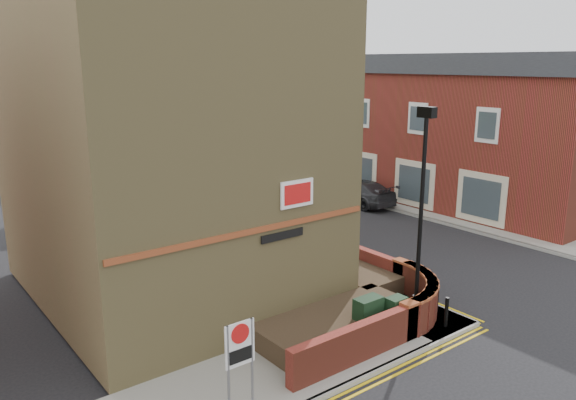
% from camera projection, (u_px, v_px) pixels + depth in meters
% --- Properties ---
extents(ground, '(120.00, 120.00, 0.00)m').
position_uv_depth(ground, '(410.00, 357.00, 14.84)').
color(ground, black).
rests_on(ground, ground).
extents(pavement_corner, '(13.00, 3.00, 0.12)m').
position_uv_depth(pavement_corner, '(270.00, 375.00, 13.90)').
color(pavement_corner, gray).
rests_on(pavement_corner, ground).
extents(pavement_main, '(2.00, 32.00, 0.12)m').
position_uv_depth(pavement_main, '(190.00, 215.00, 28.30)').
color(pavement_main, gray).
rests_on(pavement_main, ground).
extents(pavement_far, '(4.00, 40.00, 0.12)m').
position_uv_depth(pavement_far, '(384.00, 195.00, 32.53)').
color(pavement_far, gray).
rests_on(pavement_far, ground).
extents(kerb_main_near, '(0.15, 32.00, 0.12)m').
position_uv_depth(kerb_main_near, '(207.00, 212.00, 28.89)').
color(kerb_main_near, gray).
rests_on(kerb_main_near, ground).
extents(kerb_main_far, '(0.15, 40.00, 0.12)m').
position_uv_depth(kerb_main_far, '(359.00, 200.00, 31.34)').
color(kerb_main_far, gray).
rests_on(kerb_main_far, ground).
extents(yellow_lines_main, '(0.28, 32.00, 0.01)m').
position_uv_depth(yellow_lines_main, '(211.00, 212.00, 29.05)').
color(yellow_lines_main, gold).
rests_on(yellow_lines_main, ground).
extents(corner_building, '(8.95, 10.40, 13.60)m').
position_uv_depth(corner_building, '(165.00, 106.00, 17.80)').
color(corner_building, olive).
rests_on(corner_building, ground).
extents(garden_wall, '(6.80, 6.00, 1.20)m').
position_uv_depth(garden_wall, '(345.00, 323.00, 16.76)').
color(garden_wall, maroon).
rests_on(garden_wall, ground).
extents(lamppost, '(0.25, 0.50, 6.30)m').
position_uv_depth(lamppost, '(421.00, 216.00, 15.91)').
color(lamppost, black).
rests_on(lamppost, pavement_corner).
extents(utility_cabinet_large, '(0.80, 0.45, 1.20)m').
position_uv_depth(utility_cabinet_large, '(368.00, 318.00, 15.49)').
color(utility_cabinet_large, black).
rests_on(utility_cabinet_large, pavement_corner).
extents(utility_cabinet_small, '(0.55, 0.40, 1.10)m').
position_uv_depth(utility_cabinet_small, '(396.00, 316.00, 15.74)').
color(utility_cabinet_small, black).
rests_on(utility_cabinet_small, pavement_corner).
extents(bollard_near, '(0.11, 0.11, 0.90)m').
position_uv_depth(bollard_near, '(446.00, 312.00, 16.20)').
color(bollard_near, black).
rests_on(bollard_near, pavement_corner).
extents(bollard_far, '(0.11, 0.11, 0.90)m').
position_uv_depth(bollard_far, '(437.00, 298.00, 17.17)').
color(bollard_far, black).
rests_on(bollard_far, pavement_corner).
extents(zone_sign, '(0.72, 0.07, 2.20)m').
position_uv_depth(zone_sign, '(240.00, 352.00, 11.86)').
color(zone_sign, slate).
rests_on(zone_sign, pavement_corner).
extents(far_terrace, '(5.40, 30.40, 8.00)m').
position_uv_depth(far_terrace, '(356.00, 119.00, 35.54)').
color(far_terrace, maroon).
rests_on(far_terrace, ground).
extents(far_terrace_cream, '(5.40, 12.40, 8.00)m').
position_uv_depth(far_terrace_cream, '(195.00, 101.00, 51.66)').
color(far_terrace_cream, beige).
rests_on(far_terrace_cream, ground).
extents(tree_near, '(3.64, 3.65, 6.70)m').
position_uv_depth(tree_near, '(206.00, 127.00, 25.68)').
color(tree_near, '#382B1E').
rests_on(tree_near, pavement_main).
extents(tree_mid, '(4.03, 4.03, 7.42)m').
position_uv_depth(tree_mid, '(135.00, 105.00, 31.71)').
color(tree_mid, '#382B1E').
rests_on(tree_mid, pavement_main).
extents(tree_far, '(3.81, 3.81, 7.00)m').
position_uv_depth(tree_far, '(88.00, 103.00, 37.92)').
color(tree_far, '#382B1E').
rests_on(tree_far, pavement_main).
extents(traffic_light_assembly, '(0.20, 0.16, 4.20)m').
position_uv_depth(traffic_light_assembly, '(124.00, 142.00, 34.79)').
color(traffic_light_assembly, black).
rests_on(traffic_light_assembly, pavement_main).
extents(silver_car_near, '(2.26, 4.64, 1.46)m').
position_uv_depth(silver_car_near, '(245.00, 208.00, 27.05)').
color(silver_car_near, '#9DA1A4').
rests_on(silver_car_near, ground).
extents(red_car_main, '(3.66, 4.94, 1.25)m').
position_uv_depth(red_car_main, '(208.00, 188.00, 31.83)').
color(red_car_main, maroon).
rests_on(red_car_main, ground).
extents(grey_car_far, '(1.90, 4.68, 1.36)m').
position_uv_depth(grey_car_far, '(357.00, 192.00, 30.64)').
color(grey_car_far, '#27282C').
rests_on(grey_car_far, ground).
extents(silver_car_far, '(2.54, 4.51, 1.45)m').
position_uv_depth(silver_car_far, '(340.00, 187.00, 31.64)').
color(silver_car_far, gray).
rests_on(silver_car_far, ground).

